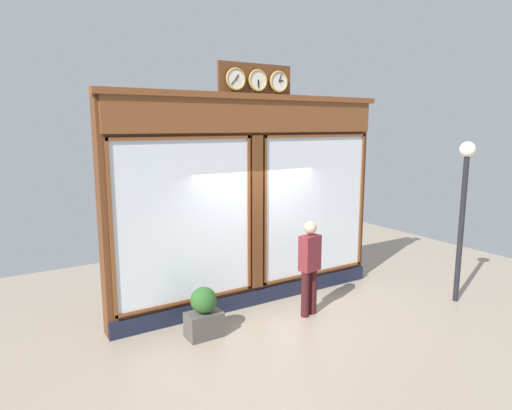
{
  "coord_description": "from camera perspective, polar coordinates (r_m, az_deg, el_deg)",
  "views": [
    {
      "loc": [
        4.26,
        6.75,
        3.3
      ],
      "look_at": [
        0.0,
        0.0,
        1.88
      ],
      "focal_mm": 31.61,
      "sensor_mm": 36.0,
      "label": 1
    }
  ],
  "objects": [
    {
      "name": "planter_box",
      "position": [
        7.39,
        -6.59,
        -14.8
      ],
      "size": [
        0.56,
        0.36,
        0.4
      ],
      "primitive_type": "cube",
      "color": "#4C4742",
      "rests_on": "ground_plane"
    },
    {
      "name": "shop_facade",
      "position": [
        8.21,
        -0.47,
        0.5
      ],
      "size": [
        5.53,
        0.42,
        4.34
      ],
      "color": "#5B3319",
      "rests_on": "ground_plane"
    },
    {
      "name": "planter_shrub",
      "position": [
        7.23,
        -6.66,
        -11.85
      ],
      "size": [
        0.41,
        0.41,
        0.41
      ],
      "primitive_type": "sphere",
      "color": "#285623",
      "rests_on": "planter_box"
    },
    {
      "name": "ground_plane",
      "position": [
        6.68,
        13.75,
        -19.85
      ],
      "size": [
        14.0,
        14.0,
        0.0
      ],
      "primitive_type": "plane",
      "color": "gray"
    },
    {
      "name": "street_lamp",
      "position": [
        9.08,
        24.81,
        1.14
      ],
      "size": [
        0.28,
        0.28,
        3.02
      ],
      "color": "black",
      "rests_on": "ground_plane"
    },
    {
      "name": "pedestrian",
      "position": [
        7.92,
        6.8,
        -7.43
      ],
      "size": [
        0.39,
        0.28,
        1.69
      ],
      "color": "#3A1316",
      "rests_on": "ground_plane"
    }
  ]
}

